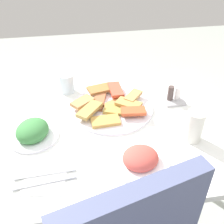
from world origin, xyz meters
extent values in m
cube|color=white|center=(0.00, 0.00, 0.71)|extent=(1.01, 0.78, 0.02)
cylinder|color=#534753|center=(-0.44, -0.33, 0.35)|extent=(0.04, 0.04, 0.70)
cylinder|color=#534753|center=(0.44, -0.33, 0.35)|extent=(0.04, 0.04, 0.70)
cylinder|color=white|center=(-0.02, -0.10, 0.73)|extent=(0.35, 0.35, 0.01)
cube|color=#CB844D|center=(-0.04, -0.12, 0.74)|extent=(0.12, 0.10, 0.01)
cube|color=#9E6D38|center=(0.01, -0.23, 0.76)|extent=(0.13, 0.09, 0.01)
cube|color=#A1603C|center=(0.04, -0.14, 0.75)|extent=(0.08, 0.13, 0.02)
cube|color=tan|center=(-0.12, -0.13, 0.76)|extent=(0.10, 0.10, 0.01)
cube|color=tan|center=(0.08, -0.06, 0.76)|extent=(0.12, 0.13, 0.02)
cube|color=#C8532D|center=(-0.09, -0.03, 0.76)|extent=(0.10, 0.06, 0.01)
cube|color=#C29245|center=(0.03, 0.00, 0.75)|extent=(0.12, 0.07, 0.01)
cube|color=#B19345|center=(-0.02, -0.07, 0.74)|extent=(0.11, 0.09, 0.01)
cube|color=tan|center=(0.11, -0.12, 0.76)|extent=(0.11, 0.10, 0.02)
cube|color=tan|center=(-0.08, -0.08, 0.76)|extent=(0.12, 0.11, 0.01)
cube|color=#D64F39|center=(-0.05, -0.20, 0.76)|extent=(0.06, 0.12, 0.02)
cylinder|color=white|center=(0.30, 0.02, 0.73)|extent=(0.19, 0.19, 0.01)
ellipsoid|color=#3D8242|center=(0.30, 0.02, 0.76)|extent=(0.15, 0.16, 0.07)
cylinder|color=white|center=(-0.06, 0.22, 0.73)|extent=(0.19, 0.19, 0.01)
ellipsoid|color=#C94C42|center=(-0.06, 0.22, 0.75)|extent=(0.15, 0.15, 0.06)
cylinder|color=silver|center=(-0.28, 0.14, 0.79)|extent=(0.09, 0.09, 0.12)
cylinder|color=silver|center=(0.17, -0.28, 0.77)|extent=(0.07, 0.07, 0.09)
cube|color=white|center=(0.26, 0.24, 0.73)|extent=(0.15, 0.15, 0.00)
cube|color=silver|center=(0.26, 0.22, 0.73)|extent=(0.20, 0.02, 0.00)
cube|color=silver|center=(0.26, 0.26, 0.73)|extent=(0.20, 0.03, 0.00)
cube|color=#B2B2B7|center=(-0.29, -0.12, 0.73)|extent=(0.09, 0.09, 0.01)
cylinder|color=white|center=(-0.31, -0.12, 0.77)|extent=(0.03, 0.03, 0.06)
cylinder|color=#4D3E3C|center=(-0.28, -0.12, 0.77)|extent=(0.03, 0.03, 0.07)
camera|label=1|loc=(0.14, 0.84, 1.41)|focal=43.70mm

